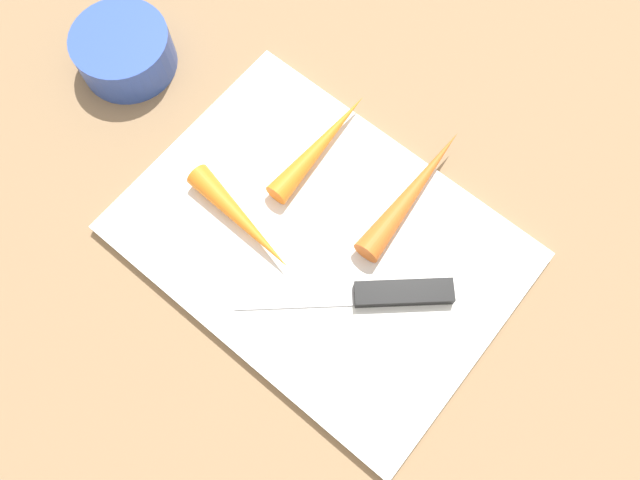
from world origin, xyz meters
name	(u,v)px	position (x,y,z in m)	size (l,w,h in m)	color
ground_plane	(320,244)	(0.00, 0.00, 0.00)	(1.40, 1.40, 0.00)	#8C6D4C
cutting_board	(320,242)	(0.00, 0.00, 0.01)	(0.36, 0.26, 0.01)	white
knife	(389,294)	(-0.08, 0.00, 0.02)	(0.16, 0.15, 0.01)	#B7B7BC
carrot_medium	(320,145)	(0.06, -0.07, 0.02)	(0.02, 0.02, 0.14)	orange
carrot_shortest	(241,220)	(0.07, 0.03, 0.02)	(0.02, 0.02, 0.13)	orange
carrot_longest	(413,191)	(-0.04, -0.09, 0.03)	(0.03, 0.03, 0.16)	orange
small_bowl	(124,51)	(0.29, -0.03, 0.02)	(0.10, 0.10, 0.04)	#3351B2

